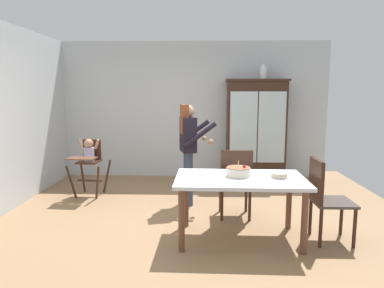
# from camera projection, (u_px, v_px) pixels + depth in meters

# --- Properties ---
(ground_plane) EXTENTS (6.24, 6.24, 0.00)m
(ground_plane) POSITION_uv_depth(u_px,v_px,m) (188.00, 223.00, 4.59)
(ground_plane) COLOR #93704C
(wall_back) EXTENTS (5.32, 0.06, 2.70)m
(wall_back) POSITION_uv_depth(u_px,v_px,m) (193.00, 110.00, 6.99)
(wall_back) COLOR silver
(wall_back) RESTS_ON ground_plane
(china_cabinet) EXTENTS (1.18, 0.48, 1.95)m
(china_cabinet) POSITION_uv_depth(u_px,v_px,m) (256.00, 130.00, 6.75)
(china_cabinet) COLOR #382116
(china_cabinet) RESTS_ON ground_plane
(ceramic_vase) EXTENTS (0.13, 0.13, 0.27)m
(ceramic_vase) POSITION_uv_depth(u_px,v_px,m) (263.00, 73.00, 6.59)
(ceramic_vase) COLOR white
(ceramic_vase) RESTS_ON china_cabinet
(high_chair_with_toddler) EXTENTS (0.62, 0.72, 0.95)m
(high_chair_with_toddler) POSITION_uv_depth(u_px,v_px,m) (89.00, 157.00, 5.73)
(high_chair_with_toddler) COLOR #382116
(high_chair_with_toddler) RESTS_ON ground_plane
(adult_person) EXTENTS (0.59, 0.57, 1.53)m
(adult_person) POSITION_uv_depth(u_px,v_px,m) (189.00, 142.00, 5.24)
(adult_person) COLOR #33425B
(adult_person) RESTS_ON ground_plane
(dining_table) EXTENTS (1.50, 0.92, 0.74)m
(dining_table) POSITION_uv_depth(u_px,v_px,m) (240.00, 186.00, 4.00)
(dining_table) COLOR silver
(dining_table) RESTS_ON ground_plane
(birthday_cake) EXTENTS (0.28, 0.28, 0.19)m
(birthday_cake) POSITION_uv_depth(u_px,v_px,m) (238.00, 172.00, 4.04)
(birthday_cake) COLOR beige
(birthday_cake) RESTS_ON dining_table
(serving_bowl) EXTENTS (0.18, 0.18, 0.05)m
(serving_bowl) POSITION_uv_depth(u_px,v_px,m) (279.00, 175.00, 3.97)
(serving_bowl) COLOR #C6AD93
(serving_bowl) RESTS_ON dining_table
(dining_chair_far_side) EXTENTS (0.44, 0.44, 0.96)m
(dining_chair_far_side) POSITION_uv_depth(u_px,v_px,m) (236.00, 179.00, 4.67)
(dining_chair_far_side) COLOR #382116
(dining_chair_far_side) RESTS_ON ground_plane
(dining_chair_right_end) EXTENTS (0.44, 0.44, 0.96)m
(dining_chair_right_end) POSITION_uv_depth(u_px,v_px,m) (324.00, 194.00, 3.96)
(dining_chair_right_end) COLOR #382116
(dining_chair_right_end) RESTS_ON ground_plane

